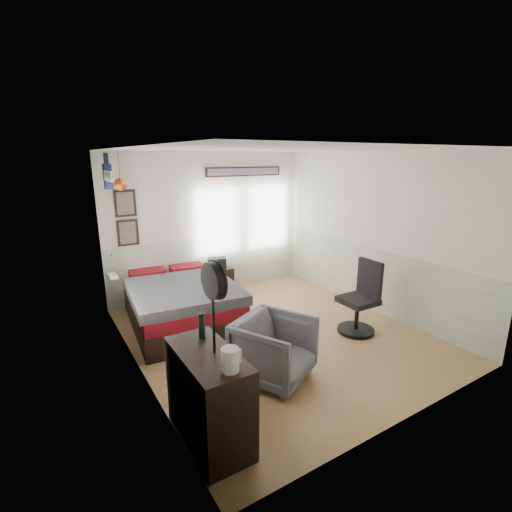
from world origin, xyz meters
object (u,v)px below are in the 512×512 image
Objects in this scene: dresser at (209,396)px; armchair at (274,349)px; task_chair at (361,303)px; bed at (181,303)px; nightstand at (218,281)px.

armchair is (1.08, 0.51, -0.07)m from dresser.
task_chair is (1.82, 0.35, 0.07)m from armchair.
bed reaches higher than nightstand.
bed is 2.09m from armchair.
bed is 2.80m from task_chair.
nightstand is at bearing 114.65° from task_chair.
bed is 4.40× the size of nightstand.
task_chair is at bearing -16.13° from armchair.
task_chair reaches higher than nightstand.
nightstand is at bearing 63.06° from dresser.
dresser is at bearing 178.31° from armchair.
bed is 2.65m from dresser.
dresser is (-0.68, -2.56, 0.11)m from bed.
dresser is 0.90× the size of task_chair.
bed is at bearing 143.47° from task_chair.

